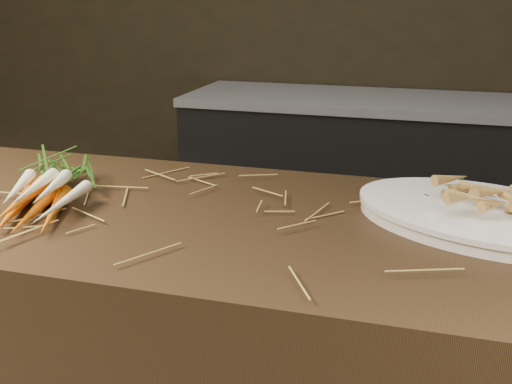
# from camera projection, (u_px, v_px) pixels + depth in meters

# --- Properties ---
(back_counter) EXTENTS (1.82, 0.62, 0.84)m
(back_counter) POSITION_uv_depth(u_px,v_px,m) (375.00, 183.00, 3.11)
(back_counter) COLOR black
(back_counter) RESTS_ON ground
(straw_bedding) EXTENTS (1.40, 0.60, 0.02)m
(straw_bedding) POSITION_uv_depth(u_px,v_px,m) (136.00, 201.00, 1.33)
(straw_bedding) COLOR olive
(straw_bedding) RESTS_ON main_counter
(root_veg_bunch) EXTENTS (0.26, 0.46, 0.08)m
(root_veg_bunch) POSITION_uv_depth(u_px,v_px,m) (53.00, 180.00, 1.36)
(root_veg_bunch) COLOR #D15C04
(root_veg_bunch) RESTS_ON main_counter
(serving_platter) EXTENTS (0.59, 0.50, 0.03)m
(serving_platter) POSITION_uv_depth(u_px,v_px,m) (483.00, 218.00, 1.22)
(serving_platter) COLOR white
(serving_platter) RESTS_ON main_counter
(roasted_veg_heap) EXTENTS (0.29, 0.26, 0.06)m
(roasted_veg_heap) POSITION_uv_depth(u_px,v_px,m) (486.00, 197.00, 1.21)
(roasted_veg_heap) COLOR #AE7938
(roasted_veg_heap) RESTS_ON serving_platter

